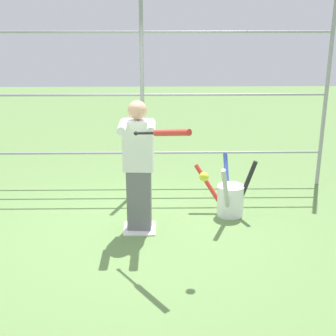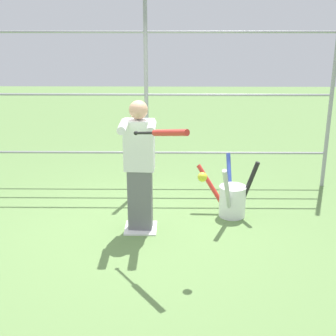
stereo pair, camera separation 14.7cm
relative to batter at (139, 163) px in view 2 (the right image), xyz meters
name	(u,v)px [view 2 (the right image)]	position (x,y,z in m)	size (l,w,h in m)	color
ground_plane	(141,229)	(0.00, -0.02, -0.88)	(24.00, 24.00, 0.00)	#608447
home_plate	(141,228)	(0.00, -0.02, -0.87)	(0.40, 0.40, 0.02)	white
fence_backstop	(146,95)	(0.00, -1.62, 0.55)	(5.59, 0.06, 2.87)	#939399
batter	(139,163)	(0.00, 0.00, 0.00)	(0.42, 0.56, 1.64)	slate
baseball_bat_swinging	(165,133)	(-0.33, 0.84, 0.58)	(0.59, 0.73, 0.23)	black
softball_in_flight	(202,177)	(-0.70, 0.97, 0.16)	(0.10, 0.10, 0.10)	yellow
bat_bucket	(232,199)	(-1.19, -0.45, -0.64)	(0.82, 1.06, 0.80)	white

